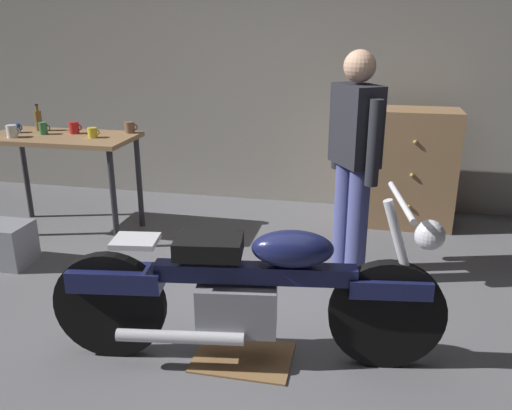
% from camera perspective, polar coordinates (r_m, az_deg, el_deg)
% --- Properties ---
extents(ground_plane, '(12.00, 12.00, 0.00)m').
position_cam_1_polar(ground_plane, '(3.33, -3.50, -14.49)').
color(ground_plane, slate).
extents(back_wall, '(8.00, 0.12, 3.10)m').
position_cam_1_polar(back_wall, '(5.53, 4.17, 16.01)').
color(back_wall, gray).
rests_on(back_wall, ground_plane).
extents(workbench, '(1.30, 0.64, 0.90)m').
position_cam_1_polar(workbench, '(5.01, -20.13, 5.78)').
color(workbench, '#99724C').
rests_on(workbench, ground_plane).
extents(motorcycle, '(2.18, 0.68, 1.00)m').
position_cam_1_polar(motorcycle, '(2.95, -0.75, -9.08)').
color(motorcycle, black).
rests_on(motorcycle, ground_plane).
extents(person_standing, '(0.39, 0.50, 1.67)m').
position_cam_1_polar(person_standing, '(3.85, 10.49, 4.99)').
color(person_standing, '#4C5192').
rests_on(person_standing, ground_plane).
extents(wooden_dresser, '(0.80, 0.47, 1.10)m').
position_cam_1_polar(wooden_dresser, '(5.15, 16.26, 3.78)').
color(wooden_dresser, '#99724C').
rests_on(wooden_dresser, ground_plane).
extents(drip_tray, '(0.56, 0.40, 0.01)m').
position_cam_1_polar(drip_tray, '(3.19, -1.40, -16.03)').
color(drip_tray, olive).
rests_on(drip_tray, ground_plane).
extents(storage_bin, '(0.44, 0.32, 0.34)m').
position_cam_1_polar(storage_bin, '(4.69, -25.56, -3.77)').
color(storage_bin, gray).
rests_on(storage_bin, ground_plane).
extents(mug_yellow_tall, '(0.11, 0.08, 0.09)m').
position_cam_1_polar(mug_yellow_tall, '(4.79, -17.14, 7.44)').
color(mug_yellow_tall, yellow).
rests_on(mug_yellow_tall, workbench).
extents(mug_green_speckled, '(0.11, 0.07, 0.11)m').
position_cam_1_polar(mug_green_speckled, '(5.08, -21.86, 7.66)').
color(mug_green_speckled, '#3D7F4C').
rests_on(mug_green_speckled, workbench).
extents(mug_brown_stoneware, '(0.12, 0.09, 0.10)m').
position_cam_1_polar(mug_brown_stoneware, '(4.92, -13.39, 8.12)').
color(mug_brown_stoneware, brown).
rests_on(mug_brown_stoneware, workbench).
extents(mug_blue_enamel, '(0.11, 0.07, 0.09)m').
position_cam_1_polar(mug_blue_enamel, '(5.26, -24.37, 7.55)').
color(mug_blue_enamel, '#2D51AD').
rests_on(mug_blue_enamel, workbench).
extents(mug_red_diner, '(0.12, 0.09, 0.10)m').
position_cam_1_polar(mug_red_diner, '(5.02, -18.94, 7.85)').
color(mug_red_diner, red).
rests_on(mug_red_diner, workbench).
extents(mug_white_ceramic, '(0.13, 0.09, 0.11)m').
position_cam_1_polar(mug_white_ceramic, '(5.05, -24.72, 7.21)').
color(mug_white_ceramic, white).
rests_on(mug_white_ceramic, workbench).
extents(bottle, '(0.06, 0.06, 0.24)m').
position_cam_1_polar(bottle, '(5.27, -22.33, 8.44)').
color(bottle, olive).
rests_on(bottle, workbench).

